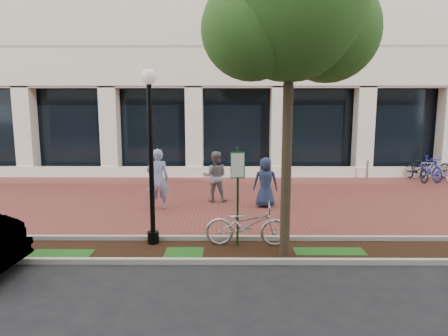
{
  "coord_description": "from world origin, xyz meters",
  "views": [
    {
      "loc": [
        -0.49,
        -14.05,
        3.31
      ],
      "look_at": [
        -0.56,
        -0.8,
        1.26
      ],
      "focal_mm": 32.0,
      "sensor_mm": 36.0,
      "label": 1
    }
  ],
  "objects_px": {
    "bollard": "(367,170)",
    "street_tree": "(292,14)",
    "parking_sign": "(238,183)",
    "locked_bicycle": "(247,225)",
    "pedestrian_left": "(158,179)",
    "pedestrian_right": "(265,182)",
    "lamppost": "(151,148)",
    "pedestrian_mid": "(215,177)",
    "bike_rack_cluster": "(448,169)"
  },
  "relations": [
    {
      "from": "locked_bicycle",
      "to": "bike_rack_cluster",
      "type": "distance_m",
      "value": 12.69
    },
    {
      "from": "pedestrian_mid",
      "to": "bollard",
      "type": "height_order",
      "value": "pedestrian_mid"
    },
    {
      "from": "pedestrian_left",
      "to": "pedestrian_mid",
      "type": "xyz_separation_m",
      "value": [
        1.82,
        1.05,
        -0.1
      ]
    },
    {
      "from": "bollard",
      "to": "street_tree",
      "type": "bearing_deg",
      "value": -118.5
    },
    {
      "from": "pedestrian_mid",
      "to": "pedestrian_right",
      "type": "distance_m",
      "value": 1.85
    },
    {
      "from": "lamppost",
      "to": "bike_rack_cluster",
      "type": "height_order",
      "value": "lamppost"
    },
    {
      "from": "lamppost",
      "to": "street_tree",
      "type": "height_order",
      "value": "street_tree"
    },
    {
      "from": "parking_sign",
      "to": "locked_bicycle",
      "type": "xyz_separation_m",
      "value": [
        0.23,
        0.01,
        -1.0
      ]
    },
    {
      "from": "pedestrian_right",
      "to": "bollard",
      "type": "distance_m",
      "value": 6.99
    },
    {
      "from": "street_tree",
      "to": "bollard",
      "type": "distance_m",
      "value": 11.46
    },
    {
      "from": "bike_rack_cluster",
      "to": "street_tree",
      "type": "bearing_deg",
      "value": -141.42
    },
    {
      "from": "locked_bicycle",
      "to": "pedestrian_right",
      "type": "height_order",
      "value": "pedestrian_right"
    },
    {
      "from": "lamppost",
      "to": "pedestrian_right",
      "type": "relative_size",
      "value": 2.5
    },
    {
      "from": "street_tree",
      "to": "pedestrian_right",
      "type": "xyz_separation_m",
      "value": [
        -0.06,
        4.38,
        -4.34
      ]
    },
    {
      "from": "pedestrian_mid",
      "to": "bike_rack_cluster",
      "type": "height_order",
      "value": "pedestrian_mid"
    },
    {
      "from": "lamppost",
      "to": "bike_rack_cluster",
      "type": "relative_size",
      "value": 1.14
    },
    {
      "from": "parking_sign",
      "to": "locked_bicycle",
      "type": "relative_size",
      "value": 1.2
    },
    {
      "from": "lamppost",
      "to": "bollard",
      "type": "height_order",
      "value": "lamppost"
    },
    {
      "from": "pedestrian_left",
      "to": "pedestrian_right",
      "type": "distance_m",
      "value": 3.52
    },
    {
      "from": "parking_sign",
      "to": "bollard",
      "type": "xyz_separation_m",
      "value": [
        6.07,
        8.56,
        -1.03
      ]
    },
    {
      "from": "street_tree",
      "to": "bollard",
      "type": "xyz_separation_m",
      "value": [
        4.99,
        9.19,
        -4.68
      ]
    },
    {
      "from": "pedestrian_mid",
      "to": "pedestrian_right",
      "type": "height_order",
      "value": "pedestrian_mid"
    },
    {
      "from": "lamppost",
      "to": "street_tree",
      "type": "bearing_deg",
      "value": -13.67
    },
    {
      "from": "lamppost",
      "to": "bollard",
      "type": "bearing_deg",
      "value": 46.09
    },
    {
      "from": "pedestrian_left",
      "to": "bike_rack_cluster",
      "type": "relative_size",
      "value": 0.54
    },
    {
      "from": "street_tree",
      "to": "bike_rack_cluster",
      "type": "relative_size",
      "value": 1.91
    },
    {
      "from": "street_tree",
      "to": "pedestrian_mid",
      "type": "distance_m",
      "value": 6.91
    },
    {
      "from": "pedestrian_mid",
      "to": "bike_rack_cluster",
      "type": "xyz_separation_m",
      "value": [
        10.31,
        4.01,
        -0.36
      ]
    },
    {
      "from": "lamppost",
      "to": "pedestrian_mid",
      "type": "relative_size",
      "value": 2.34
    },
    {
      "from": "street_tree",
      "to": "locked_bicycle",
      "type": "distance_m",
      "value": 4.78
    },
    {
      "from": "parking_sign",
      "to": "street_tree",
      "type": "relative_size",
      "value": 0.34
    },
    {
      "from": "street_tree",
      "to": "bike_rack_cluster",
      "type": "xyz_separation_m",
      "value": [
        8.57,
        9.14,
        -4.64
      ]
    },
    {
      "from": "pedestrian_mid",
      "to": "bike_rack_cluster",
      "type": "relative_size",
      "value": 0.49
    },
    {
      "from": "parking_sign",
      "to": "lamppost",
      "type": "distance_m",
      "value": 2.21
    },
    {
      "from": "pedestrian_mid",
      "to": "pedestrian_right",
      "type": "relative_size",
      "value": 1.07
    },
    {
      "from": "locked_bicycle",
      "to": "bollard",
      "type": "height_order",
      "value": "locked_bicycle"
    },
    {
      "from": "parking_sign",
      "to": "pedestrian_left",
      "type": "bearing_deg",
      "value": 120.64
    },
    {
      "from": "lamppost",
      "to": "street_tree",
      "type": "xyz_separation_m",
      "value": [
        3.13,
        -0.76,
        2.82
      ]
    },
    {
      "from": "pedestrian_left",
      "to": "pedestrian_right",
      "type": "bearing_deg",
      "value": 176.49
    },
    {
      "from": "parking_sign",
      "to": "street_tree",
      "type": "height_order",
      "value": "street_tree"
    },
    {
      "from": "bike_rack_cluster",
      "to": "bollard",
      "type": "bearing_deg",
      "value": 170.86
    },
    {
      "from": "lamppost",
      "to": "locked_bicycle",
      "type": "relative_size",
      "value": 2.1
    },
    {
      "from": "street_tree",
      "to": "bollard",
      "type": "bearing_deg",
      "value": 61.5
    },
    {
      "from": "street_tree",
      "to": "pedestrian_right",
      "type": "bearing_deg",
      "value": 90.74
    },
    {
      "from": "lamppost",
      "to": "bike_rack_cluster",
      "type": "xyz_separation_m",
      "value": [
        11.7,
        8.38,
        -1.82
      ]
    },
    {
      "from": "pedestrian_mid",
      "to": "bike_rack_cluster",
      "type": "distance_m",
      "value": 11.07
    },
    {
      "from": "bollard",
      "to": "pedestrian_right",
      "type": "bearing_deg",
      "value": -136.33
    },
    {
      "from": "pedestrian_left",
      "to": "parking_sign",
      "type": "bearing_deg",
      "value": 117.38
    },
    {
      "from": "parking_sign",
      "to": "street_tree",
      "type": "distance_m",
      "value": 3.86
    },
    {
      "from": "bollard",
      "to": "bike_rack_cluster",
      "type": "relative_size",
      "value": 0.27
    }
  ]
}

